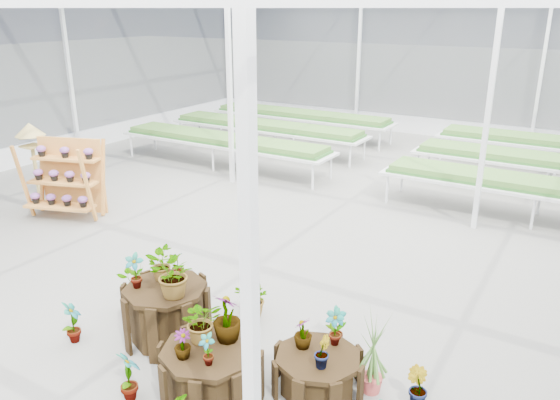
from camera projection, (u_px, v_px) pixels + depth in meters
The scene contains 10 objects.
ground_plane at pixel (238, 270), 9.26m from camera, with size 24.00×24.00×0.00m, color gray.
greenhouse_shell at pixel (234, 140), 8.51m from camera, with size 18.00×24.00×4.50m, color white, non-canonical shape.
steel_frame at pixel (234, 140), 8.51m from camera, with size 18.00×24.00×4.50m, color silver, non-canonical shape.
nursery_benches at pixel (389, 154), 14.94m from camera, with size 16.00×7.00×0.84m, color silver, non-canonical shape.
plinth_tall at pixel (167, 313), 7.22m from camera, with size 1.13×1.13×0.77m, color black.
plinth_mid at pixel (211, 372), 6.18m from camera, with size 1.16×1.16×0.61m, color black.
plinth_low at pixel (318, 372), 6.28m from camera, with size 1.04×1.04×0.47m, color black.
shelf_rack at pixel (64, 180), 11.38m from camera, with size 1.54×0.82×1.63m, color #C27C34, non-canonical shape.
bird_table at pixel (35, 165), 11.99m from camera, with size 0.45×0.45×1.88m, color #A8924C, non-canonical shape.
nursery_plants at pixel (211, 314), 6.87m from camera, with size 4.61×2.89×1.39m.
Camera 1 is at (4.92, -6.77, 4.20)m, focal length 35.00 mm.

